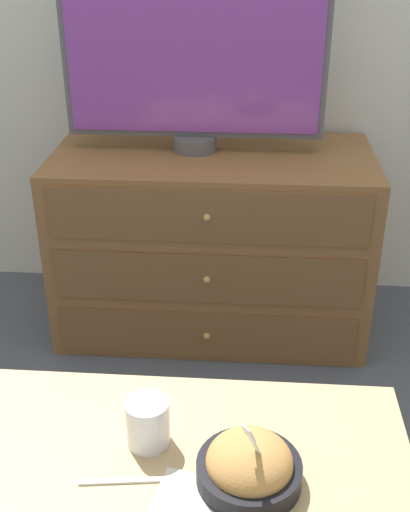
% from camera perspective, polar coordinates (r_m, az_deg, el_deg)
% --- Properties ---
extents(ground_plane, '(12.00, 12.00, 0.00)m').
position_cam_1_polar(ground_plane, '(2.77, 0.89, -2.09)').
color(ground_plane, '#474C56').
extents(dresser, '(1.10, 0.57, 0.67)m').
position_cam_1_polar(dresser, '(2.34, 0.64, 1.28)').
color(dresser, brown).
rests_on(dresser, ground_plane).
extents(tv, '(0.87, 0.15, 0.65)m').
position_cam_1_polar(tv, '(2.17, -0.98, 17.83)').
color(tv, '#515156').
rests_on(tv, dresser).
extents(coffee_table, '(0.89, 0.50, 0.48)m').
position_cam_1_polar(coffee_table, '(1.32, -2.42, -20.25)').
color(coffee_table, tan).
rests_on(coffee_table, ground_plane).
extents(takeout_bowl, '(0.19, 0.19, 0.17)m').
position_cam_1_polar(takeout_bowl, '(1.21, 3.95, -18.13)').
color(takeout_bowl, black).
rests_on(takeout_bowl, coffee_table).
extents(drink_cup, '(0.09, 0.09, 0.10)m').
position_cam_1_polar(drink_cup, '(1.28, -5.10, -14.71)').
color(drink_cup, beige).
rests_on(drink_cup, coffee_table).
extents(napkin, '(0.19, 0.19, 0.00)m').
position_cam_1_polar(napkin, '(1.19, -0.90, -21.66)').
color(napkin, silver).
rests_on(napkin, coffee_table).
extents(knife, '(0.17, 0.03, 0.01)m').
position_cam_1_polar(knife, '(1.24, -6.97, -19.22)').
color(knife, white).
rests_on(knife, coffee_table).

